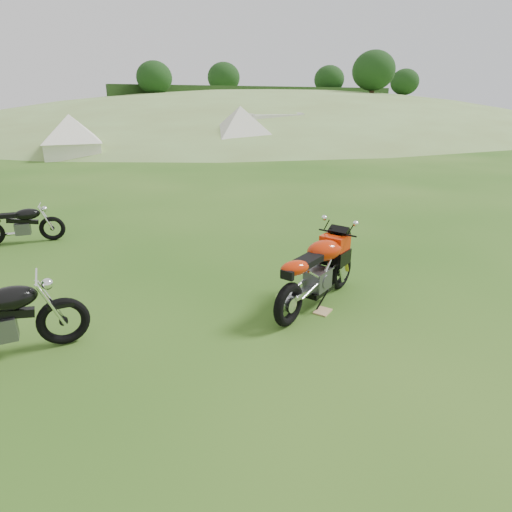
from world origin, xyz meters
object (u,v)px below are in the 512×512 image
tent_left (71,135)px  tent_right (241,129)px  vintage_moto_c (21,223)px  caravan (272,130)px  plywood_board (323,311)px  sport_motorcycle (318,267)px

tent_left → tent_right: (9.01, -2.19, 0.12)m
vintage_moto_c → tent_left: (3.08, 14.91, 0.75)m
caravan → plywood_board: bearing=-115.9°
plywood_board → vintage_moto_c: 7.00m
sport_motorcycle → tent_left: (-0.72, 20.55, 0.57)m
sport_motorcycle → vintage_moto_c: 6.81m
tent_right → vintage_moto_c: bearing=-123.6°
tent_left → tent_right: 9.27m
sport_motorcycle → plywood_board: (-0.06, -0.26, -0.62)m
tent_right → sport_motorcycle: bearing=-104.3°
vintage_moto_c → tent_right: (12.09, 12.72, 0.87)m
plywood_board → tent_left: size_ratio=0.10×
tent_left → tent_right: tent_right is taller
plywood_board → caravan: 23.60m
sport_motorcycle → tent_right: tent_right is taller
sport_motorcycle → caravan: bearing=36.9°
sport_motorcycle → vintage_moto_c: sport_motorcycle is taller
tent_left → sport_motorcycle: bearing=-79.7°
vintage_moto_c → plywood_board: bearing=-47.1°
sport_motorcycle → tent_left: bearing=68.8°
sport_motorcycle → tent_right: (8.28, 18.36, 0.68)m
vintage_moto_c → tent_right: tent_right is taller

